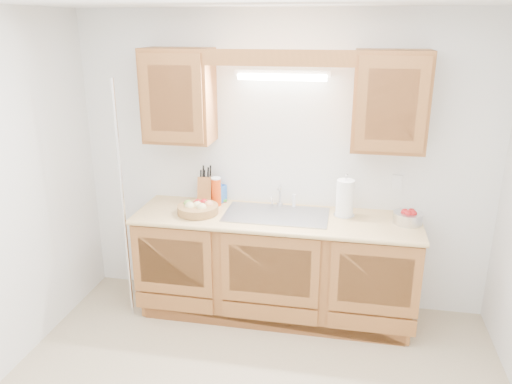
% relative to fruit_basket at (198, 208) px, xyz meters
% --- Properties ---
extents(room, '(3.52, 3.50, 2.50)m').
position_rel_fruit_basket_xyz_m(room, '(0.64, -1.12, 0.30)').
color(room, tan).
rests_on(room, ground).
extents(base_cabinets, '(2.20, 0.60, 0.86)m').
position_rel_fruit_basket_xyz_m(base_cabinets, '(0.64, 0.08, -0.51)').
color(base_cabinets, '#9F5C2E').
rests_on(base_cabinets, ground).
extents(countertop, '(2.30, 0.63, 0.04)m').
position_rel_fruit_basket_xyz_m(countertop, '(0.64, 0.06, -0.07)').
color(countertop, '#E0B575').
rests_on(countertop, base_cabinets).
extents(upper_cabinet_left, '(0.55, 0.33, 0.75)m').
position_rel_fruit_basket_xyz_m(upper_cabinet_left, '(-0.19, 0.21, 0.88)').
color(upper_cabinet_left, '#9F5C2E').
rests_on(upper_cabinet_left, room).
extents(upper_cabinet_right, '(0.55, 0.33, 0.75)m').
position_rel_fruit_basket_xyz_m(upper_cabinet_right, '(1.47, 0.21, 0.88)').
color(upper_cabinet_right, '#9F5C2E').
rests_on(upper_cabinet_right, room).
extents(valance, '(2.20, 0.05, 0.12)m').
position_rel_fruit_basket_xyz_m(valance, '(0.64, 0.07, 1.19)').
color(valance, '#9F5C2E').
rests_on(valance, room).
extents(fluorescent_fixture, '(0.76, 0.08, 0.08)m').
position_rel_fruit_basket_xyz_m(fluorescent_fixture, '(0.64, 0.29, 1.05)').
color(fluorescent_fixture, white).
rests_on(fluorescent_fixture, room).
extents(sink, '(0.84, 0.46, 0.36)m').
position_rel_fruit_basket_xyz_m(sink, '(0.64, 0.08, -0.12)').
color(sink, '#9E9EA3').
rests_on(sink, countertop).
extents(wire_shelf_pole, '(0.03, 0.03, 2.00)m').
position_rel_fruit_basket_xyz_m(wire_shelf_pole, '(-0.56, -0.19, 0.05)').
color(wire_shelf_pole, silver).
rests_on(wire_shelf_pole, ground).
extents(outlet_plate, '(0.08, 0.01, 0.12)m').
position_rel_fruit_basket_xyz_m(outlet_plate, '(1.59, 0.37, 0.20)').
color(outlet_plate, white).
rests_on(outlet_plate, room).
extents(fruit_basket, '(0.37, 0.37, 0.10)m').
position_rel_fruit_basket_xyz_m(fruit_basket, '(0.00, 0.00, 0.00)').
color(fruit_basket, '#A57442').
rests_on(fruit_basket, countertop).
extents(knife_block, '(0.13, 0.20, 0.34)m').
position_rel_fruit_basket_xyz_m(knife_block, '(-0.00, 0.24, 0.08)').
color(knife_block, '#9F5C2E').
rests_on(knife_block, countertop).
extents(orange_canister, '(0.08, 0.08, 0.25)m').
position_rel_fruit_basket_xyz_m(orange_canister, '(0.10, 0.22, 0.08)').
color(orange_canister, '#D63E0B').
rests_on(orange_canister, countertop).
extents(soap_bottle, '(0.12, 0.13, 0.22)m').
position_rel_fruit_basket_xyz_m(soap_bottle, '(0.10, 0.32, 0.06)').
color(soap_bottle, blue).
rests_on(soap_bottle, countertop).
extents(sponge, '(0.14, 0.11, 0.03)m').
position_rel_fruit_basket_xyz_m(sponge, '(0.10, 0.32, -0.04)').
color(sponge, '#CC333F').
rests_on(sponge, countertop).
extents(paper_towel, '(0.18, 0.18, 0.36)m').
position_rel_fruit_basket_xyz_m(paper_towel, '(1.18, 0.17, 0.10)').
color(paper_towel, silver).
rests_on(paper_towel, countertop).
extents(apple_bowl, '(0.26, 0.26, 0.12)m').
position_rel_fruit_basket_xyz_m(apple_bowl, '(1.67, 0.10, 0.00)').
color(apple_bowl, silver).
rests_on(apple_bowl, countertop).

